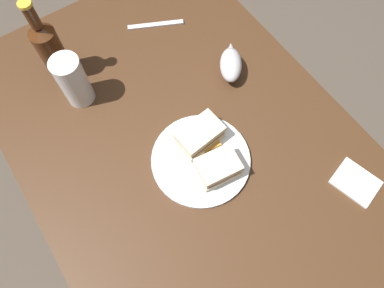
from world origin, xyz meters
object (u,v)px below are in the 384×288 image
(sandwich_half_right, at_px, (200,136))
(pint_glass, at_px, (75,83))
(gravy_boat, at_px, (231,64))
(sandwich_half_left, at_px, (218,168))
(fork, at_px, (156,25))
(cider_bottle, at_px, (50,49))
(plate, at_px, (201,159))
(napkin, at_px, (356,182))

(sandwich_half_right, height_order, pint_glass, pint_glass)
(sandwich_half_right, bearing_deg, gravy_boat, -56.20)
(sandwich_half_left, bearing_deg, fork, -14.28)
(sandwich_half_right, height_order, cider_bottle, cider_bottle)
(plate, xyz_separation_m, napkin, (-0.28, -0.30, -0.00))
(pint_glass, relative_size, cider_bottle, 0.60)
(plate, height_order, pint_glass, pint_glass)
(cider_bottle, bearing_deg, fork, -90.79)
(plate, bearing_deg, pint_glass, 25.88)
(napkin, bearing_deg, sandwich_half_left, 51.56)
(sandwich_half_right, distance_m, pint_glass, 0.37)
(sandwich_half_right, relative_size, gravy_boat, 0.95)
(sandwich_half_left, distance_m, pint_glass, 0.45)
(sandwich_half_right, distance_m, napkin, 0.43)
(cider_bottle, bearing_deg, napkin, -147.43)
(pint_glass, height_order, napkin, pint_glass)
(plate, bearing_deg, sandwich_half_right, -29.37)
(plate, xyz_separation_m, gravy_boat, (0.19, -0.23, 0.03))
(fork, bearing_deg, sandwich_half_left, -78.32)
(sandwich_half_right, xyz_separation_m, pint_glass, (0.31, 0.20, 0.03))
(plate, relative_size, gravy_boat, 1.99)
(sandwich_half_left, xyz_separation_m, sandwich_half_right, (0.10, -0.01, -0.00))
(gravy_boat, bearing_deg, napkin, -172.07)
(plate, relative_size, pint_glass, 1.64)
(gravy_boat, bearing_deg, pint_glass, 66.77)
(sandwich_half_right, relative_size, fork, 0.70)
(plate, relative_size, cider_bottle, 0.98)
(cider_bottle, relative_size, fork, 1.50)
(napkin, bearing_deg, sandwich_half_right, 39.76)
(gravy_boat, bearing_deg, cider_bottle, 55.42)
(pint_glass, relative_size, fork, 0.90)
(pint_glass, height_order, gravy_boat, pint_glass)
(cider_bottle, xyz_separation_m, fork, (-0.00, -0.33, -0.10))
(gravy_boat, xyz_separation_m, napkin, (-0.46, -0.06, -0.04))
(sandwich_half_left, height_order, sandwich_half_right, same)
(sandwich_half_right, distance_m, fork, 0.44)
(pint_glass, height_order, cider_bottle, cider_bottle)
(cider_bottle, distance_m, fork, 0.34)
(sandwich_half_right, xyz_separation_m, napkin, (-0.33, -0.27, -0.04))
(plate, relative_size, napkin, 2.41)
(plate, distance_m, gravy_boat, 0.30)
(gravy_boat, xyz_separation_m, fork, (0.28, 0.09, -0.04))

